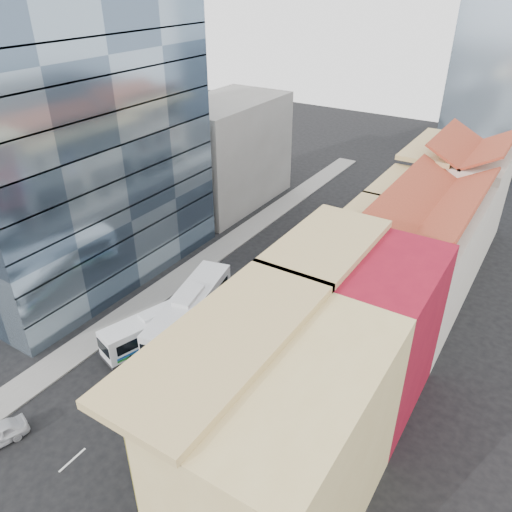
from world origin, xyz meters
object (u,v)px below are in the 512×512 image
Objects in this scene: shophouse_tan at (286,452)px; office_tower at (75,135)px; bus_right at (231,373)px; bus_left_far at (190,312)px; bus_left_near at (157,326)px.

shophouse_tan is 0.47× the size of office_tower.
shophouse_tan is at bearing -15.01° from bus_right.
office_tower is at bearing 155.96° from bus_left_far.
bus_left_far is (15.00, -2.84, -12.97)m from office_tower.
office_tower is 26.96m from bus_right.
bus_right is (22.47, -7.08, -13.10)m from office_tower.
bus_left_near is (-17.51, 8.44, -4.40)m from shophouse_tan.
bus_left_near is at bearing 154.26° from shophouse_tan.
shophouse_tan is at bearing -48.22° from bus_left_far.
shophouse_tan is 1.11× the size of bus_left_far.
bus_right is at bearing 140.94° from shophouse_tan.
bus_right is (8.98, -1.52, 0.30)m from bus_left_near.
bus_left_near is 3.14m from bus_left_far.
shophouse_tan is 11.72m from bus_right.
shophouse_tan is at bearing -24.30° from office_tower.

